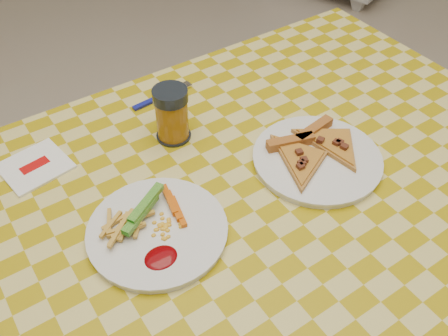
% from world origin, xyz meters
% --- Properties ---
extents(table, '(1.28, 0.88, 0.76)m').
position_xyz_m(table, '(0.00, 0.00, 0.68)').
color(table, silver).
rests_on(table, ground).
extents(plate_left, '(0.26, 0.26, 0.01)m').
position_xyz_m(plate_left, '(-0.16, 0.01, 0.76)').
color(plate_left, white).
rests_on(plate_left, table).
extents(plate_right, '(0.32, 0.32, 0.01)m').
position_xyz_m(plate_right, '(0.17, -0.00, 0.76)').
color(plate_right, white).
rests_on(plate_right, table).
extents(fries_veggies, '(0.16, 0.15, 0.04)m').
position_xyz_m(fries_veggies, '(-0.17, 0.03, 0.78)').
color(fries_veggies, '#E4BC48').
rests_on(fries_veggies, plate_left).
extents(pizza_slices, '(0.23, 0.21, 0.02)m').
position_xyz_m(pizza_slices, '(0.18, 0.01, 0.78)').
color(pizza_slices, '#B98638').
rests_on(pizza_slices, plate_right).
extents(drink_glass, '(0.07, 0.07, 0.11)m').
position_xyz_m(drink_glass, '(-0.02, 0.22, 0.81)').
color(drink_glass, black).
rests_on(drink_glass, table).
extents(napkin, '(0.13, 0.12, 0.01)m').
position_xyz_m(napkin, '(-0.28, 0.28, 0.76)').
color(napkin, white).
rests_on(napkin, table).
extents(fork, '(0.15, 0.03, 0.01)m').
position_xyz_m(fork, '(0.03, 0.34, 0.76)').
color(fork, navy).
rests_on(fork, table).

